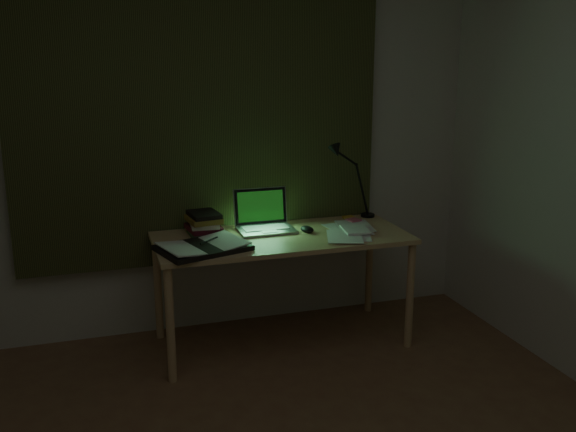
% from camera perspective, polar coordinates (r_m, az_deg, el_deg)
% --- Properties ---
extents(wall_back, '(3.50, 0.00, 2.50)m').
position_cam_1_polar(wall_back, '(3.92, -7.85, 7.49)').
color(wall_back, beige).
rests_on(wall_back, ground).
extents(curtain, '(2.20, 0.06, 2.00)m').
position_cam_1_polar(curtain, '(3.86, -7.85, 10.37)').
color(curtain, '#2F3118').
rests_on(curtain, wall_back).
extents(desk, '(1.47, 0.64, 0.67)m').
position_cam_1_polar(desk, '(3.85, -0.54, -6.57)').
color(desk, tan).
rests_on(desk, floor).
extents(laptop, '(0.33, 0.38, 0.24)m').
position_cam_1_polar(laptop, '(3.80, -1.95, 0.36)').
color(laptop, '#A6A7AB').
rests_on(laptop, desk).
extents(open_textbook, '(0.53, 0.45, 0.04)m').
position_cam_1_polar(open_textbook, '(3.50, -7.57, -2.71)').
color(open_textbook, silver).
rests_on(open_textbook, desk).
extents(book_stack, '(0.18, 0.22, 0.14)m').
position_cam_1_polar(book_stack, '(3.77, -7.53, -0.62)').
color(book_stack, silver).
rests_on(book_stack, desk).
extents(loose_papers, '(0.42, 0.43, 0.02)m').
position_cam_1_polar(loose_papers, '(3.83, 5.24, -1.25)').
color(loose_papers, silver).
rests_on(loose_papers, desk).
extents(mouse, '(0.09, 0.12, 0.04)m').
position_cam_1_polar(mouse, '(3.80, 1.71, -1.19)').
color(mouse, black).
rests_on(mouse, desk).
extents(sticky_yellow, '(0.07, 0.07, 0.01)m').
position_cam_1_polar(sticky_yellow, '(4.13, 5.43, -0.14)').
color(sticky_yellow, gold).
rests_on(sticky_yellow, desk).
extents(sticky_pink, '(0.09, 0.09, 0.02)m').
position_cam_1_polar(sticky_pink, '(4.06, 5.83, -0.39)').
color(sticky_pink, '#DE5673').
rests_on(sticky_pink, desk).
extents(desk_lamp, '(0.35, 0.29, 0.48)m').
position_cam_1_polar(desk_lamp, '(4.15, 7.19, 3.18)').
color(desk_lamp, black).
rests_on(desk_lamp, desk).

